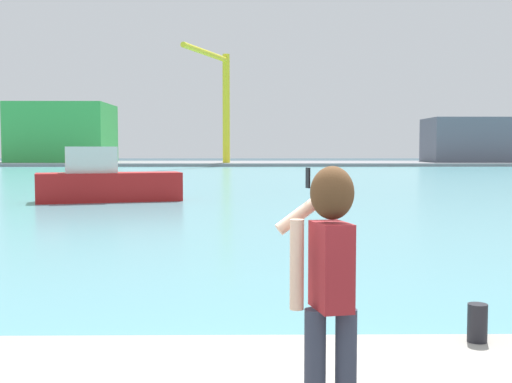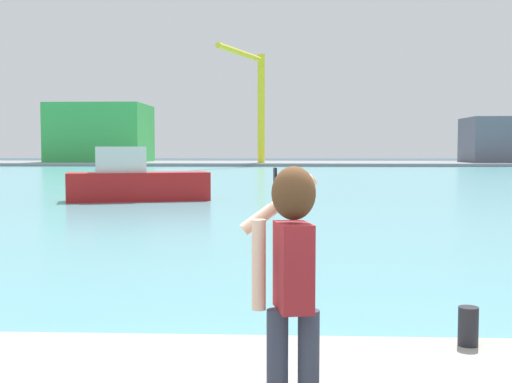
{
  "view_description": "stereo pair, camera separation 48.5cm",
  "coord_description": "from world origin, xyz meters",
  "px_view_note": "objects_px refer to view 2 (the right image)",
  "views": [
    {
      "loc": [
        -0.33,
        -4.36,
        2.36
      ],
      "look_at": [
        -0.22,
        3.88,
        1.83
      ],
      "focal_mm": 45.71,
      "sensor_mm": 36.0,
      "label": 1
    },
    {
      "loc": [
        0.16,
        -4.36,
        2.36
      ],
      "look_at": [
        -0.22,
        3.88,
        1.83
      ],
      "focal_mm": 45.71,
      "sensor_mm": 36.0,
      "label": 2
    }
  ],
  "objects_px": {
    "warehouse_left": "(101,133)",
    "person_photographer": "(291,272)",
    "harbor_bollard": "(468,326)",
    "port_crane": "(255,92)",
    "boat_moored": "(135,181)"
  },
  "relations": [
    {
      "from": "warehouse_left",
      "to": "person_photographer",
      "type": "bearing_deg",
      "value": -73.31
    },
    {
      "from": "person_photographer",
      "to": "warehouse_left",
      "type": "relative_size",
      "value": 0.13
    },
    {
      "from": "person_photographer",
      "to": "harbor_bollard",
      "type": "height_order",
      "value": "person_photographer"
    },
    {
      "from": "person_photographer",
      "to": "port_crane",
      "type": "xyz_separation_m",
      "value": [
        -4.21,
        84.2,
        8.42
      ]
    },
    {
      "from": "person_photographer",
      "to": "warehouse_left",
      "type": "xyz_separation_m",
      "value": [
        -27.94,
        93.16,
        3.16
      ]
    },
    {
      "from": "warehouse_left",
      "to": "port_crane",
      "type": "bearing_deg",
      "value": -20.69
    },
    {
      "from": "port_crane",
      "to": "boat_moored",
      "type": "bearing_deg",
      "value": -92.57
    },
    {
      "from": "harbor_bollard",
      "to": "warehouse_left",
      "type": "height_order",
      "value": "warehouse_left"
    },
    {
      "from": "person_photographer",
      "to": "port_crane",
      "type": "distance_m",
      "value": 84.73
    },
    {
      "from": "person_photographer",
      "to": "warehouse_left",
      "type": "bearing_deg",
      "value": 4.22
    },
    {
      "from": "person_photographer",
      "to": "boat_moored",
      "type": "xyz_separation_m",
      "value": [
        -6.87,
        25.07,
        -0.69
      ]
    },
    {
      "from": "boat_moored",
      "to": "port_crane",
      "type": "bearing_deg",
      "value": 71.08
    },
    {
      "from": "harbor_bollard",
      "to": "boat_moored",
      "type": "bearing_deg",
      "value": 110.33
    },
    {
      "from": "boat_moored",
      "to": "port_crane",
      "type": "distance_m",
      "value": 59.89
    },
    {
      "from": "person_photographer",
      "to": "boat_moored",
      "type": "height_order",
      "value": "boat_moored"
    }
  ]
}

